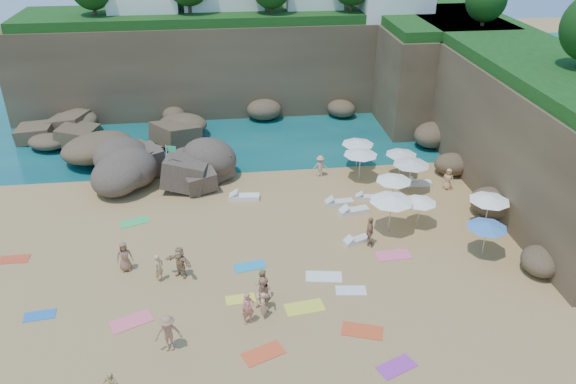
{
  "coord_description": "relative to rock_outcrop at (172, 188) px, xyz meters",
  "views": [
    {
      "loc": [
        -1.65,
        -26.87,
        18.32
      ],
      "look_at": [
        2.0,
        3.0,
        2.0
      ],
      "focal_mm": 35.0,
      "sensor_mm": 36.0,
      "label": 1
    }
  ],
  "objects": [
    {
      "name": "parasol_2",
      "position": [
        16.15,
        -0.19,
        1.94
      ],
      "size": [
        2.23,
        2.23,
        2.11
      ],
      "color": "silver",
      "rests_on": "ground"
    },
    {
      "name": "lounger_3",
      "position": [
        11.77,
        -4.84,
        0.15
      ],
      "size": [
        2.02,
        1.0,
        0.3
      ],
      "primitive_type": "cube",
      "rotation": [
        0.0,
        0.0,
        0.19
      ],
      "color": "silver",
      "rests_on": "ground"
    },
    {
      "name": "towel_2",
      "position": [
        4.99,
        -16.45,
        0.02
      ],
      "size": [
        2.07,
        1.57,
        0.03
      ],
      "primitive_type": "cube",
      "rotation": [
        0.0,
        0.0,
        0.39
      ],
      "color": "#E44F24",
      "rests_on": "ground"
    },
    {
      "name": "person_stand_2",
      "position": [
        10.52,
        0.65,
        0.79
      ],
      "size": [
        1.06,
        0.53,
        1.58
      ],
      "primitive_type": "imported",
      "rotation": [
        0.0,
        0.0,
        3.04
      ],
      "color": "tan",
      "rests_on": "ground"
    },
    {
      "name": "towel_4",
      "position": [
        4.15,
        -12.54,
        0.01
      ],
      "size": [
        1.56,
        0.89,
        0.03
      ],
      "primitive_type": "cube",
      "rotation": [
        0.0,
        0.0,
        0.1
      ],
      "color": "yellow",
      "rests_on": "ground"
    },
    {
      "name": "person_stand_4",
      "position": [
        18.88,
        -2.4,
        0.77
      ],
      "size": [
        0.86,
        0.69,
        1.54
      ],
      "primitive_type": "imported",
      "rotation": [
        0.0,
        0.0,
        -0.43
      ],
      "color": "tan",
      "rests_on": "ground"
    },
    {
      "name": "towel_0",
      "position": [
        -5.62,
        -12.59,
        0.01
      ],
      "size": [
        1.55,
        0.9,
        0.03
      ],
      "primitive_type": "cube",
      "rotation": [
        0.0,
        0.0,
        0.11
      ],
      "color": "blue",
      "rests_on": "ground"
    },
    {
      "name": "lounger_1",
      "position": [
        13.1,
        -3.18,
        0.13
      ],
      "size": [
        1.72,
        0.87,
        0.26
      ],
      "primitive_type": "cube",
      "rotation": [
        0.0,
        0.0,
        -0.21
      ],
      "color": "silver",
      "rests_on": "ground"
    },
    {
      "name": "lounger_0",
      "position": [
        4.91,
        -2.14,
        0.16
      ],
      "size": [
        2.07,
        0.88,
        0.31
      ],
      "primitive_type": "cube",
      "rotation": [
        0.0,
        0.0,
        -0.11
      ],
      "color": "white",
      "rests_on": "ground"
    },
    {
      "name": "person_stand_5",
      "position": [
        -3.26,
        2.71,
        0.94
      ],
      "size": [
        1.76,
        0.59,
        1.87
      ],
      "primitive_type": "imported",
      "rotation": [
        0.0,
        0.0,
        0.05
      ],
      "color": "#C17360",
      "rests_on": "ground"
    },
    {
      "name": "person_stand_3",
      "position": [
        11.82,
        -8.52,
        0.93
      ],
      "size": [
        0.71,
        1.16,
        1.85
      ],
      "primitive_type": "imported",
      "rotation": [
        0.0,
        0.0,
        1.31
      ],
      "color": "#A77853",
      "rests_on": "ground"
    },
    {
      "name": "person_lie_3",
      "position": [
        1.1,
        -10.22,
        0.24
      ],
      "size": [
        2.37,
        2.41,
        0.48
      ],
      "primitive_type": "imported",
      "rotation": [
        0.0,
        0.0,
        -0.6
      ],
      "color": "tan",
      "rests_on": "ground"
    },
    {
      "name": "parasol_9",
      "position": [
        14.42,
        -4.2,
        2.01
      ],
      "size": [
        2.32,
        2.32,
        2.19
      ],
      "color": "silver",
      "rests_on": "ground"
    },
    {
      "name": "parasol_8",
      "position": [
        19.28,
        -7.59,
        2.12
      ],
      "size": [
        2.44,
        2.44,
        2.31
      ],
      "color": "silver",
      "rests_on": "ground"
    },
    {
      "name": "flag_pole",
      "position": [
        0.08,
        -0.69,
        2.28
      ],
      "size": [
        0.69,
        0.23,
        3.57
      ],
      "color": "silver",
      "rests_on": "ground"
    },
    {
      "name": "towel_13",
      "position": [
        9.86,
        -12.54,
        0.01
      ],
      "size": [
        1.65,
        0.97,
        0.03
      ],
      "primitive_type": "cube",
      "rotation": [
        0.0,
        0.0,
        -0.12
      ],
      "color": "silver",
      "rests_on": "ground"
    },
    {
      "name": "parasol_3",
      "position": [
        16.17,
        -2.3,
        2.17
      ],
      "size": [
        2.5,
        2.5,
        2.36
      ],
      "color": "silver",
      "rests_on": "ground"
    },
    {
      "name": "rock_outcrop",
      "position": [
        0.0,
        0.0,
        0.0
      ],
      "size": [
        9.0,
        7.99,
        2.97
      ],
      "primitive_type": null,
      "rotation": [
        0.0,
        0.0,
        0.39
      ],
      "color": "brown",
      "rests_on": "ground"
    },
    {
      "name": "parasol_4",
      "position": [
        22.29,
        -6.15,
        1.88
      ],
      "size": [
        2.16,
        2.16,
        2.05
      ],
      "color": "silver",
      "rests_on": "ground"
    },
    {
      "name": "towel_5",
      "position": [
        8.68,
        -11.21,
        0.02
      ],
      "size": [
        2.06,
        1.26,
        0.03
      ],
      "primitive_type": "cube",
      "rotation": [
        0.0,
        0.0,
        -0.16
      ],
      "color": "white",
      "rests_on": "ground"
    },
    {
      "name": "towel_1",
      "position": [
        -1.14,
        -13.57,
        0.02
      ],
      "size": [
        2.17,
        1.69,
        0.03
      ],
      "primitive_type": "cube",
      "rotation": [
        0.0,
        0.0,
        0.43
      ],
      "color": "#FF6376",
      "rests_on": "ground"
    },
    {
      "name": "lounger_5",
      "position": [
        11.18,
        -8.16,
        0.13
      ],
      "size": [
        1.74,
        1.13,
        0.26
      ],
      "primitive_type": "cube",
      "rotation": [
        0.0,
        0.0,
        0.38
      ],
      "color": "silver",
      "rests_on": "ground"
    },
    {
      "name": "lounger_4",
      "position": [
        11.05,
        -3.64,
        0.14
      ],
      "size": [
        1.87,
        0.68,
        0.29
      ],
      "primitive_type": "cube",
      "rotation": [
        0.0,
        0.0,
        0.04
      ],
      "color": "silver",
      "rests_on": "ground"
    },
    {
      "name": "parasol_1",
      "position": [
        13.45,
        1.72,
        2.06
      ],
      "size": [
        2.38,
        2.38,
        2.25
      ],
      "color": "silver",
      "rests_on": "ground"
    },
    {
      "name": "cliff_corner",
      "position": [
        22.48,
        11.83,
        4.0
      ],
      "size": [
        10.0,
        12.0,
        8.0
      ],
      "primitive_type": "cube",
      "color": "brown",
      "rests_on": "ground"
    },
    {
      "name": "marina_masts",
      "position": [
        -11.02,
        21.83,
        3.0
      ],
      "size": [
        3.1,
        0.1,
        6.0
      ],
      "color": "white",
      "rests_on": "ground"
    },
    {
      "name": "towel_8",
      "position": [
        4.78,
        -9.78,
        0.02
      ],
      "size": [
        1.87,
        1.19,
        0.03
      ],
      "primitive_type": "cube",
      "rotation": [
        0.0,
        0.0,
        0.2
      ],
      "color": "#2390BF",
      "rests_on": "ground"
    },
    {
      "name": "towel_6",
      "position": [
        10.68,
        -17.93,
        0.02
      ],
      "size": [
        1.91,
        1.46,
        0.03
      ],
      "primitive_type": "cube",
      "rotation": [
        0.0,
        0.0,
        0.41
      ],
      "color": "purple",
      "rests_on": "ground"
    },
    {
      "name": "ground",
      "position": [
        5.48,
        -8.17,
        0.0
      ],
      "size": [
        120.0,
        120.0,
        0.0
      ],
      "primitive_type": "plane",
      "color": "tan",
      "rests_on": "ground"
    },
    {
      "name": "person_lie_4",
      "position": [
        4.45,
        -14.33,
        0.2
      ],
      "size": [
        1.1,
        1.81,
        0.41
      ],
      "primitive_type": "imported",
      "rotation": [
        0.0,
        0.0,
        0.31
      ],
      "color": "#C57462",
      "rests_on": "ground"
    },
    {
      "name": "parasol_11",
      "position": [
        15.31,
        -6.75,
        1.77
      ],
      "size": [
        2.04,
        2.04,
        1.93
      ],
      "color": "silver",
      "rests_on": "ground"
    },
    {
      "name": "towel_7",
      "position": [
        -8.3,
        -7.53,
        0.01
      ],
      "size": [
        1.64,
        0.84,
        0.03
      ],
      "primitive_type": "cube",
      "rotation": [
        0.0,
        0.0,
        -0.01
      ],
      "color": "#D14124",
      "rests_on": "ground"
    },
    {
      "name": "parasol_10",
      "position": [
        17.97,
        -10.22,
        1.96
      ],
      "size": [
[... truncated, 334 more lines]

